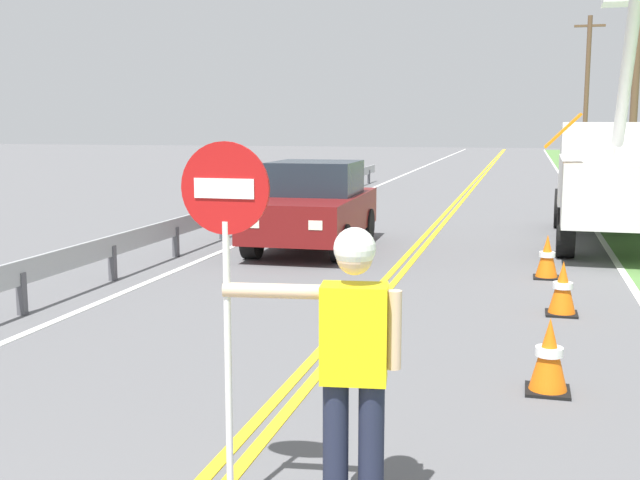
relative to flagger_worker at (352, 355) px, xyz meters
name	(u,v)px	position (x,y,z in m)	size (l,w,h in m)	color
centerline_yellow_left	(444,215)	(-1.10, 16.46, -1.04)	(0.11, 110.00, 0.01)	yellow
centerline_yellow_right	(451,215)	(-0.92, 16.46, -1.04)	(0.11, 110.00, 0.01)	yellow
edge_line_right	(589,219)	(2.59, 16.46, -1.04)	(0.12, 110.00, 0.01)	silver
edge_line_left	(317,211)	(-4.61, 16.46, -1.04)	(0.12, 110.00, 0.01)	silver
flagger_worker	(352,355)	(0.00, 0.00, 0.00)	(1.08, 0.30, 1.83)	#1E2338
stop_sign_paddle	(226,245)	(-0.76, -0.11, 0.66)	(0.56, 0.04, 2.33)	silver
utility_bucket_truck	(617,173)	(2.82, 12.83, 0.37)	(2.80, 6.86, 5.65)	silver
oncoming_sedan_nearest	(313,207)	(-2.99, 10.08, -0.21)	(2.00, 4.15, 1.70)	maroon
utility_pole_mid	(637,63)	(4.83, 27.16, 3.61)	(1.80, 0.28, 8.94)	brown
utility_pole_far	(587,87)	(4.40, 46.16, 3.55)	(1.80, 0.28, 8.82)	brown
traffic_cone_lead	(549,357)	(1.25, 2.68, -0.71)	(0.40, 0.40, 0.70)	orange
traffic_cone_mid	(563,289)	(1.49, 5.77, -0.71)	(0.40, 0.40, 0.70)	orange
traffic_cone_tail	(547,257)	(1.36, 8.19, -0.71)	(0.40, 0.40, 0.70)	orange
guardrail_left_shoulder	(241,209)	(-5.21, 12.00, -0.53)	(0.10, 32.00, 0.71)	#9EA0A3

